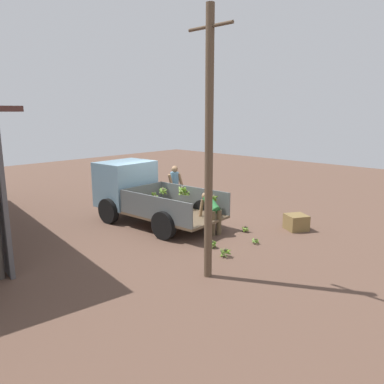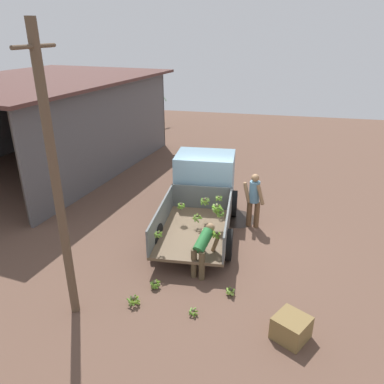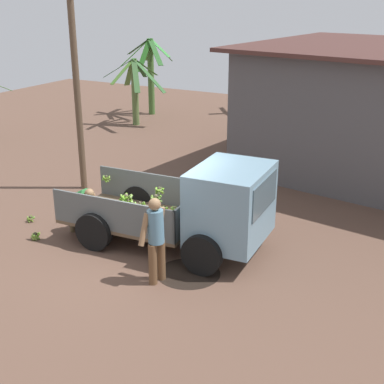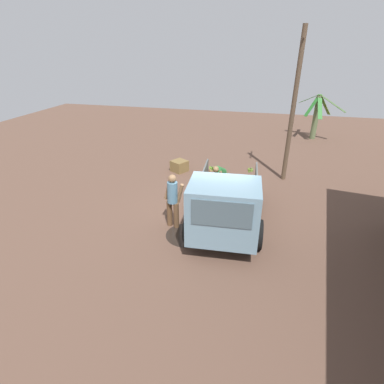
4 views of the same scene
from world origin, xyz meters
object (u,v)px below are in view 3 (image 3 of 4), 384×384
at_px(cargo_truck, 210,207).
at_px(banana_bunch_on_ground_0, 35,236).
at_px(utility_pole, 77,84).
at_px(person_worker_loading, 81,204).
at_px(banana_bunch_on_ground_3, 81,208).
at_px(banana_bunch_on_ground_2, 68,199).
at_px(banana_bunch_on_ground_1, 31,218).
at_px(person_foreground_visitor, 156,236).
at_px(person_bystander_near_shed, 272,149).

xyz_separation_m(cargo_truck, banana_bunch_on_ground_0, (-3.77, -1.40, -0.94)).
relative_size(utility_pole, person_worker_loading, 4.80).
xyz_separation_m(utility_pole, banana_bunch_on_ground_3, (1.12, -1.47, -2.89)).
height_order(banana_bunch_on_ground_2, banana_bunch_on_ground_3, banana_bunch_on_ground_2).
distance_m(person_worker_loading, banana_bunch_on_ground_3, 1.45).
distance_m(banana_bunch_on_ground_0, banana_bunch_on_ground_2, 2.22).
relative_size(utility_pole, banana_bunch_on_ground_2, 18.92).
relative_size(cargo_truck, banana_bunch_on_ground_1, 21.90).
distance_m(person_worker_loading, banana_bunch_on_ground_2, 2.08).
xyz_separation_m(person_foreground_visitor, banana_bunch_on_ground_3, (-3.58, 2.02, -0.86)).
xyz_separation_m(person_bystander_near_shed, banana_bunch_on_ground_2, (-4.00, -4.67, -0.77)).
bearing_deg(banana_bunch_on_ground_2, banana_bunch_on_ground_1, -91.19).
relative_size(person_worker_loading, banana_bunch_on_ground_3, 4.68).
xyz_separation_m(person_worker_loading, banana_bunch_on_ground_3, (-0.86, 0.98, -0.63)).
xyz_separation_m(utility_pole, banana_bunch_on_ground_0, (1.25, -3.25, -2.90)).
distance_m(banana_bunch_on_ground_1, banana_bunch_on_ground_2, 1.36).
xyz_separation_m(person_bystander_near_shed, banana_bunch_on_ground_1, (-4.02, -6.03, -0.81)).
xyz_separation_m(banana_bunch_on_ground_1, banana_bunch_on_ground_2, (0.03, 1.36, 0.04)).
distance_m(cargo_truck, person_foreground_visitor, 1.67).
relative_size(person_worker_loading, person_bystander_near_shed, 0.75).
xyz_separation_m(person_foreground_visitor, person_worker_loading, (-2.72, 1.04, -0.23)).
height_order(banana_bunch_on_ground_1, banana_bunch_on_ground_2, banana_bunch_on_ground_2).
height_order(cargo_truck, person_worker_loading, cargo_truck).
xyz_separation_m(banana_bunch_on_ground_1, banana_bunch_on_ground_3, (0.71, 1.09, 0.02)).
distance_m(cargo_truck, banana_bunch_on_ground_2, 4.72).
bearing_deg(cargo_truck, banana_bunch_on_ground_0, -163.34).
bearing_deg(banana_bunch_on_ground_3, utility_pole, 127.17).
xyz_separation_m(banana_bunch_on_ground_0, banana_bunch_on_ground_3, (-0.14, 1.78, 0.01)).
distance_m(person_bystander_near_shed, banana_bunch_on_ground_1, 7.29).
bearing_deg(cargo_truck, person_bystander_near_shed, 92.64).
bearing_deg(person_bystander_near_shed, banana_bunch_on_ground_2, 144.57).
bearing_deg(banana_bunch_on_ground_1, cargo_truck, 8.66).
bearing_deg(person_worker_loading, utility_pole, 145.97).
xyz_separation_m(cargo_truck, banana_bunch_on_ground_2, (-4.59, 0.66, -0.92)).
bearing_deg(person_foreground_visitor, utility_pole, -25.19).
height_order(banana_bunch_on_ground_0, banana_bunch_on_ground_1, banana_bunch_on_ground_0).
distance_m(person_foreground_visitor, banana_bunch_on_ground_1, 4.48).
bearing_deg(person_bystander_near_shed, banana_bunch_on_ground_1, 151.43).
xyz_separation_m(person_foreground_visitor, person_bystander_near_shed, (-0.26, 6.96, -0.07)).
xyz_separation_m(cargo_truck, utility_pole, (-5.03, 1.85, 1.96)).
distance_m(cargo_truck, person_worker_loading, 3.12).
bearing_deg(banana_bunch_on_ground_1, banana_bunch_on_ground_0, -39.66).
xyz_separation_m(person_bystander_near_shed, banana_bunch_on_ground_3, (-3.32, -4.94, -0.79)).
distance_m(person_worker_loading, banana_bunch_on_ground_1, 1.70).
relative_size(banana_bunch_on_ground_0, banana_bunch_on_ground_2, 0.73).
relative_size(cargo_truck, banana_bunch_on_ground_2, 15.23).
height_order(person_foreground_visitor, banana_bunch_on_ground_3, person_foreground_visitor).
xyz_separation_m(cargo_truck, person_bystander_near_shed, (-0.59, 5.33, -0.14)).
xyz_separation_m(cargo_truck, banana_bunch_on_ground_1, (-4.62, -0.70, -0.95)).
xyz_separation_m(person_foreground_visitor, banana_bunch_on_ground_2, (-4.26, 2.30, -0.84)).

